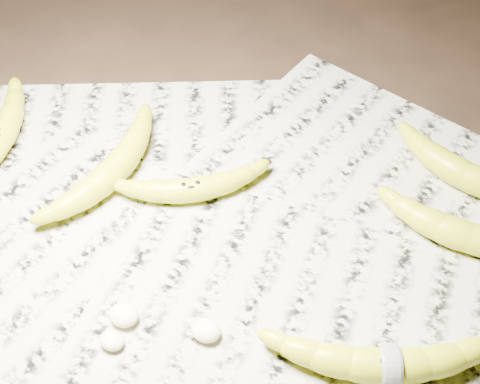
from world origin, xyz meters
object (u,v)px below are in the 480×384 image
(banana_left_b, at_px, (113,169))
(banana_center, at_px, (191,188))
(banana_taped, at_px, (389,365))
(banana_upper_b, at_px, (467,174))
(banana_upper_a, at_px, (470,236))

(banana_left_b, height_order, banana_center, banana_left_b)
(banana_center, distance_m, banana_taped, 0.32)
(banana_taped, relative_size, banana_upper_b, 1.23)
(banana_upper_b, bearing_deg, banana_left_b, -144.26)
(banana_left_b, bearing_deg, banana_upper_a, -72.58)
(banana_left_b, distance_m, banana_center, 0.10)
(banana_taped, distance_m, banana_upper_b, 0.29)
(banana_left_b, xyz_separation_m, banana_center, (0.10, 0.00, -0.00))
(banana_taped, height_order, banana_upper_a, same)
(banana_upper_b, bearing_deg, banana_center, -139.69)
(banana_center, relative_size, banana_upper_a, 0.88)
(banana_taped, xyz_separation_m, banana_upper_a, (0.06, 0.19, 0.00))
(banana_left_b, height_order, banana_upper_a, same)
(banana_left_b, relative_size, banana_center, 1.12)
(banana_center, relative_size, banana_taped, 0.77)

